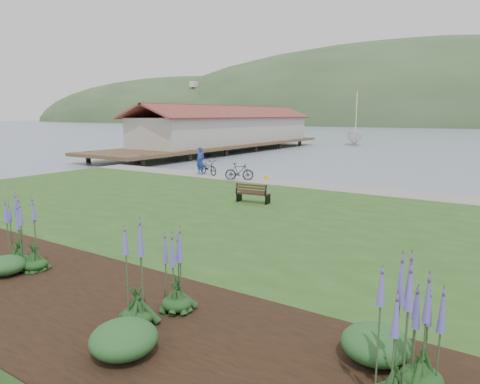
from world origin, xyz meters
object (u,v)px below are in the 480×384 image
object	(u,v)px
park_bench	(252,193)
bicycle_a	(208,167)
sailboat	(355,145)
person	(200,159)

from	to	relation	value
park_bench	bicycle_a	xyz separation A→B (m)	(-7.21, 6.18, 0.05)
sailboat	park_bench	bearing A→B (deg)	-103.00
person	sailboat	world-z (taller)	sailboat
park_bench	bicycle_a	size ratio (longest dim) A/B	0.80
bicycle_a	person	bearing A→B (deg)	141.65
person	park_bench	bearing A→B (deg)	-33.74
park_bench	person	distance (m)	9.69
bicycle_a	sailboat	bearing A→B (deg)	25.16
park_bench	person	world-z (taller)	person
bicycle_a	park_bench	bearing A→B (deg)	-110.00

